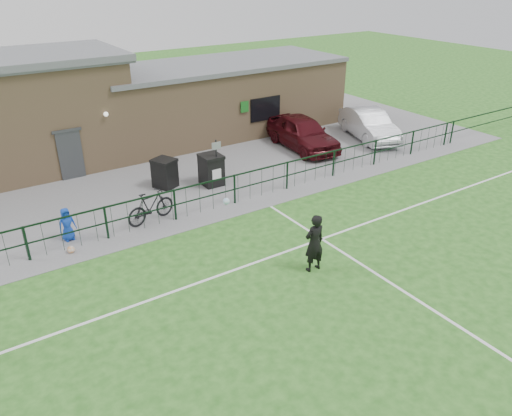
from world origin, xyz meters
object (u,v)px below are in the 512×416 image
bicycle_d (151,207)px  ball_ground (71,250)px  wheelie_bin_left (165,174)px  sign_post (217,163)px  wheelie_bin_right (211,171)px  car_maroon (303,132)px  spectator_child (67,224)px  car_silver (369,124)px

bicycle_d → ball_ground: bearing=88.4°
wheelie_bin_left → sign_post: (1.84, -1.10, 0.44)m
wheelie_bin_left → wheelie_bin_right: 1.91m
sign_post → wheelie_bin_left: bearing=149.2°
sign_post → ball_ground: bearing=-162.3°
car_maroon → wheelie_bin_right: bearing=-159.7°
wheelie_bin_right → ball_ground: (-6.44, -2.37, -0.51)m
bicycle_d → ball_ground: (-3.02, -0.61, -0.48)m
wheelie_bin_left → ball_ground: 5.71m
wheelie_bin_left → spectator_child: 5.09m
wheelie_bin_left → wheelie_bin_right: wheelie_bin_right is taller
wheelie_bin_left → ball_ground: wheelie_bin_left is taller
bicycle_d → car_silver: bearing=-92.0°
wheelie_bin_left → car_maroon: car_maroon is taller
bicycle_d → spectator_child: 2.86m
sign_post → ball_ground: 6.94m
car_maroon → spectator_child: size_ratio=4.11×
sign_post → bicycle_d: bearing=-157.2°
car_silver → spectator_child: 16.31m
bicycle_d → car_maroon: bearing=-83.8°
car_maroon → bicycle_d: size_ratio=2.46×
car_maroon → sign_post: bearing=-157.0°
wheelie_bin_right → car_silver: 9.91m
wheelie_bin_right → sign_post: size_ratio=0.61×
wheelie_bin_left → car_maroon: (7.72, 0.70, 0.25)m
wheelie_bin_right → wheelie_bin_left: bearing=154.9°
car_silver → ball_ground: (-16.32, -3.18, -0.66)m
wheelie_bin_left → spectator_child: (-4.54, -2.31, 0.01)m
wheelie_bin_left → wheelie_bin_right: bearing=-50.0°
spectator_child → car_silver: bearing=1.3°
sign_post → spectator_child: sign_post is taller
car_silver → spectator_child: (-16.14, -2.31, -0.18)m
wheelie_bin_right → bicycle_d: wheelie_bin_right is taller
car_silver → wheelie_bin_left: bearing=-160.7°
wheelie_bin_left → bicycle_d: 3.09m
wheelie_bin_left → car_maroon: size_ratio=0.24×
wheelie_bin_right → bicycle_d: (-3.42, -1.76, -0.02)m
sign_post → car_maroon: (5.88, 1.80, -0.19)m
sign_post → bicycle_d: size_ratio=1.03×
bicycle_d → ball_ground: 3.12m
sign_post → bicycle_d: 3.85m
car_maroon → ball_ground: (-12.44, -3.88, -0.71)m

